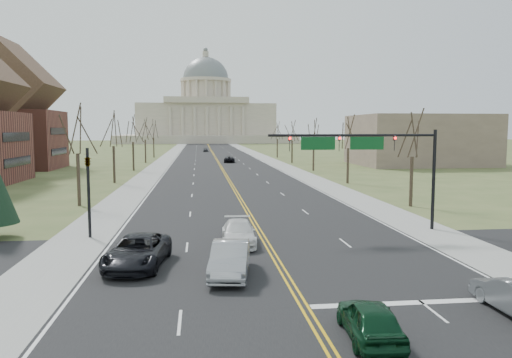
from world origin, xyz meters
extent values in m
plane|color=#43562B|center=(0.00, 0.00, 0.00)|extent=(600.00, 600.00, 0.00)
cube|color=black|center=(0.00, 110.00, 0.01)|extent=(20.00, 380.00, 0.01)
cube|color=black|center=(0.00, 6.00, 0.01)|extent=(120.00, 14.00, 0.01)
cube|color=gray|center=(-12.00, 110.00, 0.01)|extent=(4.00, 380.00, 0.03)
cube|color=gray|center=(12.00, 110.00, 0.01)|extent=(4.00, 380.00, 0.03)
cube|color=gold|center=(0.00, 110.00, 0.01)|extent=(0.42, 380.00, 0.01)
cube|color=silver|center=(-9.80, 110.00, 0.01)|extent=(0.15, 380.00, 0.01)
cube|color=silver|center=(9.80, 110.00, 0.01)|extent=(0.15, 380.00, 0.01)
cube|color=silver|center=(5.00, -1.00, 0.01)|extent=(9.50, 0.50, 0.01)
cube|color=beige|center=(0.00, 250.00, 2.00)|extent=(90.00, 60.00, 4.00)
cube|color=beige|center=(0.00, 250.00, 12.00)|extent=(70.00, 40.00, 16.00)
cube|color=beige|center=(0.00, 229.50, 21.50)|extent=(42.00, 3.00, 3.00)
cylinder|color=beige|center=(0.00, 250.00, 26.00)|extent=(24.00, 24.00, 12.00)
cylinder|color=beige|center=(0.00, 250.00, 32.80)|extent=(27.00, 27.00, 1.60)
ellipsoid|color=slate|center=(0.00, 250.00, 33.60)|extent=(24.00, 24.00, 22.80)
cylinder|color=beige|center=(0.00, 250.00, 46.50)|extent=(3.20, 3.20, 3.00)
sphere|color=slate|center=(0.00, 250.00, 48.80)|extent=(2.40, 2.40, 2.40)
cylinder|color=black|center=(12.50, 13.50, 3.60)|extent=(0.24, 0.24, 7.20)
cylinder|color=black|center=(6.50, 13.50, 6.80)|extent=(12.00, 0.18, 0.18)
imported|color=black|center=(9.50, 13.50, 6.25)|extent=(0.35, 0.40, 1.10)
sphere|color=#FF0C0C|center=(9.50, 13.35, 6.60)|extent=(0.18, 0.18, 0.18)
imported|color=black|center=(5.50, 13.50, 6.25)|extent=(0.35, 0.40, 1.10)
sphere|color=#FF0C0C|center=(5.50, 13.35, 6.60)|extent=(0.18, 0.18, 0.18)
imported|color=black|center=(2.00, 13.50, 6.25)|extent=(0.35, 0.40, 1.10)
sphere|color=#FF0C0C|center=(2.00, 13.35, 6.60)|extent=(0.18, 0.18, 0.18)
cube|color=#0C4C1E|center=(7.50, 13.50, 6.25)|extent=(2.40, 0.12, 0.90)
cube|color=#0C4C1E|center=(4.00, 13.50, 6.25)|extent=(2.40, 0.12, 0.90)
cylinder|color=black|center=(-11.50, 13.50, 3.00)|extent=(0.20, 0.20, 6.00)
imported|color=black|center=(-11.50, 13.50, 5.20)|extent=(0.32, 0.36, 0.99)
cylinder|color=#31271D|center=(15.50, 24.00, 2.34)|extent=(0.32, 0.32, 4.68)
cylinder|color=#31271D|center=(-15.50, 28.00, 2.48)|extent=(0.32, 0.32, 4.95)
cylinder|color=#31271D|center=(15.50, 44.00, 2.34)|extent=(0.32, 0.32, 4.68)
cylinder|color=#31271D|center=(-15.50, 48.00, 2.48)|extent=(0.32, 0.32, 4.95)
cylinder|color=#31271D|center=(15.50, 64.00, 2.34)|extent=(0.32, 0.32, 4.68)
cylinder|color=#31271D|center=(-15.50, 68.00, 2.48)|extent=(0.32, 0.32, 4.95)
cylinder|color=#31271D|center=(15.50, 84.00, 2.34)|extent=(0.32, 0.32, 4.68)
cylinder|color=#31271D|center=(-15.50, 88.00, 2.48)|extent=(0.32, 0.32, 4.95)
cylinder|color=#31271D|center=(15.50, 104.00, 2.34)|extent=(0.32, 0.32, 4.68)
cylinder|color=#31271D|center=(-15.50, 108.00, 2.48)|extent=(0.32, 0.32, 4.95)
cube|color=black|center=(-28.45, 50.00, 2.85)|extent=(0.10, 9.80, 1.20)
cube|color=black|center=(-28.45, 50.00, 6.17)|extent=(0.10, 9.80, 1.20)
cube|color=brown|center=(-38.00, 74.00, 5.25)|extent=(17.00, 14.00, 10.50)
cube|color=#433121|center=(-38.00, 74.00, 14.75)|extent=(17.00, 14.28, 17.00)
cube|color=black|center=(-29.45, 74.00, 3.15)|extent=(0.10, 9.80, 1.20)
cube|color=black|center=(-29.45, 74.00, 6.83)|extent=(0.10, 9.80, 1.20)
cube|color=#6E5B4E|center=(40.00, 76.00, 5.00)|extent=(25.00, 20.00, 10.00)
imported|color=#0B311A|center=(1.58, -4.32, 0.72)|extent=(1.96, 4.26, 1.41)
imported|color=#9EA0A5|center=(-2.74, 3.73, 0.85)|extent=(2.46, 5.28, 1.68)
imported|color=black|center=(-7.48, 5.92, 0.84)|extent=(3.45, 6.23, 1.65)
imported|color=silver|center=(-1.78, 10.41, 0.75)|extent=(2.26, 5.14, 1.47)
imported|color=black|center=(2.34, 87.18, 0.70)|extent=(2.53, 5.03, 1.37)
imported|color=#4F5157|center=(-2.02, 137.63, 0.67)|extent=(1.57, 3.89, 1.32)
camera|label=1|loc=(-4.22, -20.33, 7.26)|focal=35.00mm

